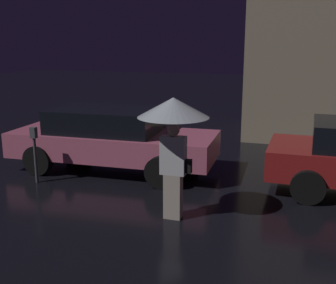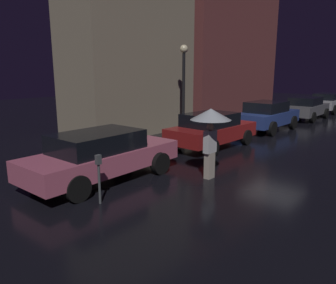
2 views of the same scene
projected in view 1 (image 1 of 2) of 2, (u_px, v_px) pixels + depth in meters
parked_car_pink at (112, 138)px, 9.48m from camera, size 4.64×1.95×1.39m
pedestrian_with_umbrella at (173, 120)px, 6.61m from camera, size 1.14×1.14×2.01m
parking_meter at (35, 148)px, 8.56m from camera, size 0.12×0.10×1.17m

